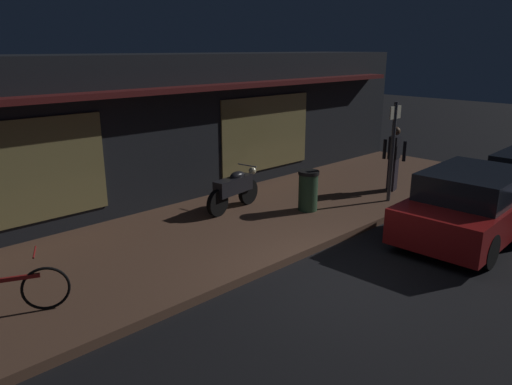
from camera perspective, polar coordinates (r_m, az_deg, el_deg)
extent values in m
plane|color=black|center=(8.35, 9.85, -10.20)|extent=(60.00, 60.00, 0.00)
cube|color=brown|center=(10.21, -3.73, -4.39)|extent=(18.00, 4.00, 0.15)
cube|color=black|center=(12.49, -14.04, 7.27)|extent=(18.00, 2.80, 3.60)
cube|color=olive|center=(10.01, -25.75, 2.07)|extent=(3.20, 0.04, 2.00)
cube|color=olive|center=(13.34, 1.26, 7.03)|extent=(3.20, 0.04, 2.00)
cube|color=#591919|center=(10.97, -10.02, 11.79)|extent=(16.20, 0.50, 0.12)
cylinder|color=black|center=(10.71, -4.55, -1.25)|extent=(0.61, 0.22, 0.60)
cylinder|color=black|center=(11.52, -0.94, 0.10)|extent=(0.61, 0.22, 0.60)
cube|color=black|center=(11.03, -2.70, 0.84)|extent=(1.13, 0.46, 0.36)
ellipsoid|color=black|center=(11.09, -2.22, 2.00)|extent=(0.47, 0.31, 0.20)
sphere|color=#F9EDB7|center=(11.52, -0.43, 2.58)|extent=(0.18, 0.18, 0.18)
cylinder|color=gray|center=(11.33, -1.04, 3.22)|extent=(0.12, 0.55, 0.03)
torus|color=black|center=(7.57, -23.54, -10.34)|extent=(0.62, 0.30, 0.66)
cube|color=#A51E1E|center=(7.54, -27.56, -9.13)|extent=(0.84, 0.40, 0.06)
cylinder|color=#A51E1E|center=(7.35, -24.68, -6.41)|extent=(0.19, 0.39, 0.02)
cube|color=#28232D|center=(13.11, 15.80, 2.08)|extent=(0.31, 0.25, 0.85)
cube|color=black|center=(12.95, 16.05, 5.14)|extent=(0.42, 0.29, 0.58)
sphere|color=brown|center=(12.88, 16.20, 6.97)|extent=(0.22, 0.22, 0.22)
cylinder|color=black|center=(12.89, 17.12, 4.68)|extent=(0.11, 0.11, 0.52)
cylinder|color=black|center=(13.05, 14.95, 5.00)|extent=(0.11, 0.11, 0.52)
cylinder|color=#47474C|center=(11.98, 15.76, 4.56)|extent=(0.09, 0.09, 2.40)
cube|color=beige|center=(11.83, 16.12, 9.06)|extent=(0.44, 0.03, 0.30)
cylinder|color=#2D4C33|center=(11.10, 6.16, 0.03)|extent=(0.44, 0.44, 0.85)
cylinder|color=black|center=(10.98, 6.24, 2.35)|extent=(0.48, 0.48, 0.08)
cylinder|color=black|center=(12.36, 22.86, -0.71)|extent=(0.65, 0.25, 0.64)
cylinder|color=black|center=(9.99, 17.19, -4.12)|extent=(0.65, 0.25, 0.64)
cylinder|color=black|center=(9.47, 25.66, -6.23)|extent=(0.65, 0.25, 0.64)
cube|color=maroon|center=(10.83, 24.21, -1.96)|extent=(4.19, 1.97, 0.68)
cube|color=black|center=(10.54, 24.28, 0.68)|extent=(2.28, 1.71, 0.64)
cylinder|color=black|center=(12.24, 25.01, -1.14)|extent=(0.65, 0.25, 0.64)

